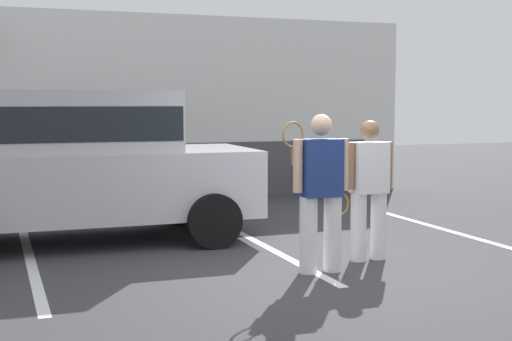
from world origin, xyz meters
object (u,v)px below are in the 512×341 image
object	(u,v)px
parked_suv	(75,159)
tennis_player_woman	(369,188)
potted_plant_by_porch	(329,180)
tennis_player_man	(320,190)

from	to	relation	value
parked_suv	tennis_player_woman	bearing A→B (deg)	-34.99
parked_suv	potted_plant_by_porch	xyz separation A→B (m)	(5.15, 2.74, -0.77)
tennis_player_woman	potted_plant_by_porch	xyz separation A→B (m)	(1.98, 5.05, -0.50)
tennis_player_man	tennis_player_woman	xyz separation A→B (m)	(0.81, 0.36, -0.05)
parked_suv	potted_plant_by_porch	distance (m)	5.89
tennis_player_woman	potted_plant_by_porch	size ratio (longest dim) A/B	2.49
parked_suv	tennis_player_woman	distance (m)	3.94
parked_suv	potted_plant_by_porch	size ratio (longest dim) A/B	6.82
parked_suv	tennis_player_man	world-z (taller)	parked_suv
parked_suv	tennis_player_woman	xyz separation A→B (m)	(3.17, -2.32, -0.27)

